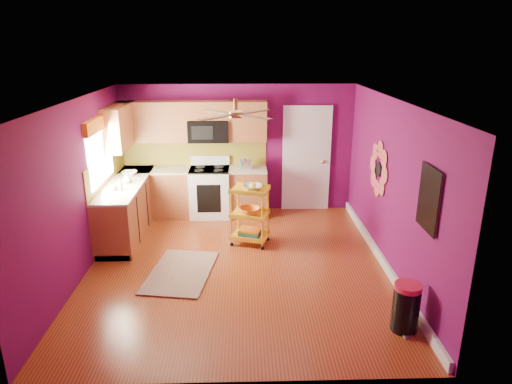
{
  "coord_description": "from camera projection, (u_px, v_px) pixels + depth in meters",
  "views": [
    {
      "loc": [
        0.1,
        -6.26,
        3.27
      ],
      "look_at": [
        0.29,
        0.4,
        1.05
      ],
      "focal_mm": 32.0,
      "sensor_mm": 36.0,
      "label": 1
    }
  ],
  "objects": [
    {
      "name": "room_envelope",
      "position": [
        238.0,
        162.0,
        6.45
      ],
      "size": [
        4.54,
        5.04,
        2.52
      ],
      "color": "#600B49",
      "rests_on": "ground"
    },
    {
      "name": "electric_range",
      "position": [
        210.0,
        192.0,
        8.86
      ],
      "size": [
        0.76,
        0.66,
        1.13
      ],
      "color": "white",
      "rests_on": "ground"
    },
    {
      "name": "rolling_cart",
      "position": [
        250.0,
        213.0,
        7.57
      ],
      "size": [
        0.7,
        0.6,
        1.08
      ],
      "color": "yellow",
      "rests_on": "ground"
    },
    {
      "name": "ceiling_fan",
      "position": [
        236.0,
        114.0,
        6.43
      ],
      "size": [
        1.01,
        1.01,
        0.26
      ],
      "color": "#BF8C3F",
      "rests_on": "ground"
    },
    {
      "name": "panel_door",
      "position": [
        306.0,
        160.0,
        9.02
      ],
      "size": [
        0.95,
        0.11,
        2.15
      ],
      "color": "white",
      "rests_on": "ground"
    },
    {
      "name": "right_wall_art",
      "position": [
        398.0,
        181.0,
        6.25
      ],
      "size": [
        0.04,
        2.74,
        1.04
      ],
      "color": "black",
      "rests_on": "ground"
    },
    {
      "name": "lower_cabinets",
      "position": [
        166.0,
        200.0,
        8.51
      ],
      "size": [
        2.81,
        2.31,
        0.94
      ],
      "color": "brown",
      "rests_on": "ground"
    },
    {
      "name": "soap_bottle_b",
      "position": [
        127.0,
        178.0,
        7.82
      ],
      "size": [
        0.14,
        0.14,
        0.18
      ],
      "primitive_type": "imported",
      "color": "white",
      "rests_on": "lower_cabinets"
    },
    {
      "name": "soap_bottle_a",
      "position": [
        119.0,
        185.0,
        7.46
      ],
      "size": [
        0.08,
        0.08,
        0.18
      ],
      "primitive_type": "imported",
      "color": "#EA3F72",
      "rests_on": "lower_cabinets"
    },
    {
      "name": "left_window",
      "position": [
        99.0,
        141.0,
        7.35
      ],
      "size": [
        0.08,
        1.35,
        1.08
      ],
      "color": "white",
      "rests_on": "ground"
    },
    {
      "name": "counter_dish",
      "position": [
        130.0,
        173.0,
        8.31
      ],
      "size": [
        0.27,
        0.27,
        0.07
      ],
      "primitive_type": "imported",
      "color": "white",
      "rests_on": "lower_cabinets"
    },
    {
      "name": "trash_can",
      "position": [
        406.0,
        307.0,
        5.34
      ],
      "size": [
        0.37,
        0.38,
        0.6
      ],
      "color": "black",
      "rests_on": "ground"
    },
    {
      "name": "shag_rug",
      "position": [
        181.0,
        272.0,
        6.75
      ],
      "size": [
        1.06,
        1.52,
        0.02
      ],
      "primitive_type": "cube",
      "rotation": [
        0.0,
        0.0,
        -0.15
      ],
      "color": "black",
      "rests_on": "ground"
    },
    {
      "name": "toaster",
      "position": [
        246.0,
        164.0,
        8.7
      ],
      "size": [
        0.22,
        0.15,
        0.18
      ],
      "primitive_type": "cube",
      "color": "beige",
      "rests_on": "lower_cabinets"
    },
    {
      "name": "counter_cup",
      "position": [
        113.0,
        188.0,
        7.43
      ],
      "size": [
        0.12,
        0.12,
        0.09
      ],
      "primitive_type": "imported",
      "color": "white",
      "rests_on": "lower_cabinets"
    },
    {
      "name": "ground",
      "position": [
        238.0,
        266.0,
        6.97
      ],
      "size": [
        5.0,
        5.0,
        0.0
      ],
      "primitive_type": "plane",
      "color": "maroon",
      "rests_on": "ground"
    },
    {
      "name": "upper_cabinetry",
      "position": [
        170.0,
        124.0,
        8.42
      ],
      "size": [
        2.8,
        2.3,
        1.26
      ],
      "color": "brown",
      "rests_on": "ground"
    },
    {
      "name": "teal_kettle",
      "position": [
        244.0,
        164.0,
        8.73
      ],
      "size": [
        0.18,
        0.18,
        0.21
      ],
      "color": "teal",
      "rests_on": "lower_cabinets"
    }
  ]
}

